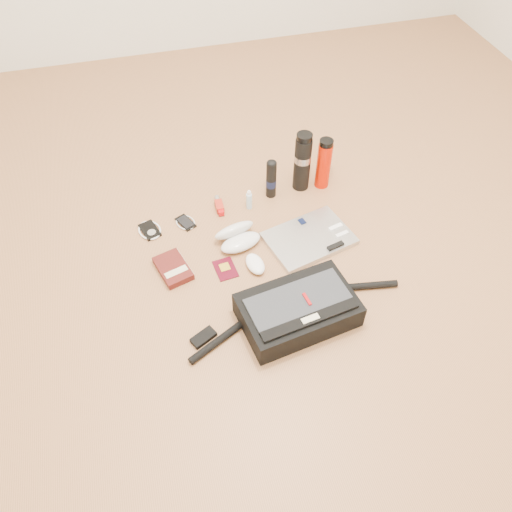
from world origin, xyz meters
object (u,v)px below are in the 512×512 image
(messenger_bag, at_px, (297,310))
(thermos_black, at_px, (302,161))
(laptop, at_px, (309,238))
(thermos_red, at_px, (324,164))
(book, at_px, (173,268))

(messenger_bag, bearing_deg, thermos_black, 61.89)
(messenger_bag, relative_size, laptop, 2.14)
(messenger_bag, xyz_separation_m, thermos_black, (0.26, 0.72, 0.10))
(messenger_bag, xyz_separation_m, thermos_red, (0.36, 0.71, 0.07))
(messenger_bag, relative_size, book, 4.43)
(messenger_bag, bearing_deg, book, 130.90)
(messenger_bag, xyz_separation_m, book, (-0.42, 0.36, -0.04))
(laptop, bearing_deg, thermos_red, 48.25)
(book, relative_size, thermos_red, 0.76)
(laptop, xyz_separation_m, thermos_black, (0.07, 0.35, 0.14))
(laptop, xyz_separation_m, thermos_red, (0.18, 0.33, 0.12))
(laptop, distance_m, thermos_black, 0.38)
(book, bearing_deg, laptop, -14.44)
(book, xyz_separation_m, thermos_red, (0.78, 0.35, 0.11))
(book, height_order, thermos_black, thermos_black)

